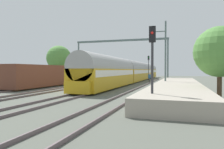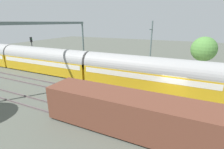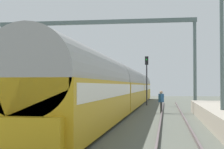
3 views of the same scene
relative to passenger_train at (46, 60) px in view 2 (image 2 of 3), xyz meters
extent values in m
plane|color=#55594F|center=(-2.19, -19.49, -1.97)|extent=(120.00, 120.00, 0.00)
cube|color=#625355|center=(-9.46, -19.49, -1.89)|extent=(0.08, 60.00, 0.16)
cube|color=#625355|center=(-8.03, -19.49, -1.89)|extent=(0.08, 60.00, 0.16)
cube|color=#625355|center=(-5.09, -19.49, -1.89)|extent=(0.08, 60.00, 0.16)
cube|color=#625355|center=(-3.66, -19.49, -1.89)|extent=(0.08, 60.00, 0.16)
cube|color=#625355|center=(-0.72, -19.49, -1.89)|extent=(0.08, 60.00, 0.16)
cube|color=#625355|center=(0.72, -19.49, -1.89)|extent=(0.08, 60.00, 0.16)
cube|color=#625355|center=(3.66, -19.49, -1.89)|extent=(0.08, 60.00, 0.16)
cube|color=#625355|center=(5.09, -19.49, -1.89)|extent=(0.08, 60.00, 0.16)
cube|color=#A39989|center=(8.19, -17.49, -1.52)|extent=(4.40, 28.00, 0.90)
cube|color=gold|center=(0.00, -16.31, -0.71)|extent=(2.90, 16.00, 2.20)
cube|color=silver|center=(0.00, -16.31, -0.08)|extent=(2.93, 15.36, 0.64)
cylinder|color=#9B9B9B|center=(0.00, -16.31, 0.59)|extent=(2.84, 16.00, 2.84)
cube|color=gold|center=(0.00, 0.04, -0.71)|extent=(2.90, 16.00, 2.20)
cube|color=silver|center=(0.00, 0.04, -0.08)|extent=(2.93, 15.36, 0.64)
cylinder|color=#9B9B9B|center=(0.00, 0.04, 0.59)|extent=(2.84, 16.00, 2.84)
cube|color=brown|center=(-8.75, -17.12, -0.46)|extent=(2.80, 13.00, 2.70)
cube|color=black|center=(-8.75, -17.12, -1.76)|extent=(2.52, 11.96, 0.10)
cylinder|color=#3C3C3C|center=(3.60, -5.84, -1.55)|extent=(0.25, 0.25, 0.85)
cube|color=#285684|center=(3.60, -5.84, -0.80)|extent=(0.43, 0.47, 0.64)
sphere|color=tan|center=(3.60, -5.84, -0.36)|extent=(0.24, 0.24, 0.24)
cylinder|color=#2D2D33|center=(1.92, 5.06, 0.21)|extent=(0.14, 0.14, 4.36)
cube|color=black|center=(1.92, 5.06, 2.84)|extent=(0.36, 0.20, 0.90)
sphere|color=#19D133|center=(1.92, 4.94, 2.95)|extent=(0.16, 0.16, 0.16)
cylinder|color=#536666|center=(6.37, -2.94, 1.78)|extent=(0.28, 0.28, 7.50)
cube|color=#536666|center=(-2.19, -2.94, 5.71)|extent=(17.52, 0.24, 0.36)
cylinder|color=#536666|center=(6.77, -15.21, 2.03)|extent=(0.20, 0.20, 8.00)
cube|color=#536666|center=(5.87, -15.21, 4.83)|extent=(1.80, 0.10, 0.10)
cylinder|color=#4C3826|center=(11.37, -22.80, -0.89)|extent=(0.36, 0.36, 2.16)
sphere|color=#518A3D|center=(11.37, -22.80, 1.67)|extent=(3.95, 3.95, 3.95)
camera|label=1|loc=(8.46, -41.15, 0.26)|focal=34.24mm
camera|label=2|loc=(-18.84, -20.52, 5.87)|focal=26.28mm
camera|label=3|loc=(3.99, -34.14, 0.15)|focal=58.47mm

